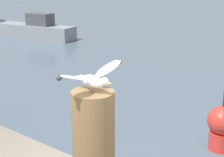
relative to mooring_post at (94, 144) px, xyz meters
name	(u,v)px	position (x,y,z in m)	size (l,w,h in m)	color
mooring_post	(94,144)	(0.00, 0.00, 0.00)	(0.36, 0.36, 0.94)	brown
seagull	(93,78)	(0.00, 0.00, 0.58)	(0.39, 0.69, 0.21)	#C66760
boat_grey	(27,29)	(-12.90, 9.53, -1.41)	(5.48, 1.97, 1.38)	gray
channel_buoy	(222,126)	(-0.33, 3.99, -1.35)	(0.56, 0.56, 1.33)	red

